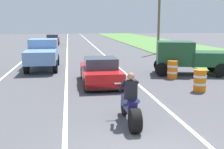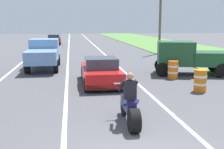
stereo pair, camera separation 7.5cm
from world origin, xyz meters
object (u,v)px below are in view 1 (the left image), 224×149
(pickup_truck_right_shoulder_dark_green, at_px, (190,56))
(construction_barrel_nearest, at_px, (200,80))
(distant_car_far_ahead, at_px, (53,39))
(construction_barrel_mid, at_px, (172,70))
(sports_car_red, at_px, (100,72))
(pickup_truck_left_lane_light_blue, at_px, (43,53))
(motorcycle_with_rider, at_px, (130,106))

(pickup_truck_right_shoulder_dark_green, distance_m, construction_barrel_nearest, 4.45)
(construction_barrel_nearest, relative_size, distant_car_far_ahead, 0.25)
(pickup_truck_right_shoulder_dark_green, relative_size, construction_barrel_mid, 5.14)
(sports_car_red, bearing_deg, construction_barrel_nearest, -27.92)
(sports_car_red, height_order, construction_barrel_mid, sports_car_red)
(pickup_truck_right_shoulder_dark_green, xyz_separation_m, construction_barrel_mid, (-1.52, -1.09, -0.60))
(sports_car_red, height_order, construction_barrel_nearest, sports_car_red)
(sports_car_red, distance_m, pickup_truck_left_lane_light_blue, 6.27)
(distant_car_far_ahead, bearing_deg, pickup_truck_right_shoulder_dark_green, -69.61)
(pickup_truck_right_shoulder_dark_green, xyz_separation_m, construction_barrel_nearest, (-1.40, -4.18, -0.60))
(motorcycle_with_rider, height_order, distant_car_far_ahead, motorcycle_with_rider)
(motorcycle_with_rider, xyz_separation_m, pickup_truck_right_shoulder_dark_green, (5.44, 7.88, 0.51))
(motorcycle_with_rider, xyz_separation_m, sports_car_red, (-0.24, 5.97, 0.04))
(sports_car_red, relative_size, pickup_truck_right_shoulder_dark_green, 0.84)
(distant_car_far_ahead, bearing_deg, sports_car_red, -82.13)
(sports_car_red, height_order, pickup_truck_left_lane_light_blue, pickup_truck_left_lane_light_blue)
(motorcycle_with_rider, relative_size, construction_barrel_nearest, 2.21)
(construction_barrel_nearest, height_order, distant_car_far_ahead, distant_car_far_ahead)
(motorcycle_with_rider, xyz_separation_m, construction_barrel_mid, (3.92, 6.79, -0.09))
(construction_barrel_nearest, bearing_deg, sports_car_red, 152.08)
(motorcycle_with_rider, xyz_separation_m, construction_barrel_nearest, (4.04, 3.70, -0.09))
(construction_barrel_mid, bearing_deg, pickup_truck_left_lane_light_blue, 148.90)
(pickup_truck_left_lane_light_blue, height_order, distant_car_far_ahead, pickup_truck_left_lane_light_blue)
(sports_car_red, bearing_deg, construction_barrel_mid, 11.16)
(motorcycle_with_rider, height_order, sports_car_red, motorcycle_with_rider)
(pickup_truck_left_lane_light_blue, distance_m, distant_car_far_ahead, 22.07)
(construction_barrel_nearest, relative_size, construction_barrel_mid, 1.00)
(pickup_truck_left_lane_light_blue, height_order, construction_barrel_nearest, pickup_truck_left_lane_light_blue)
(sports_car_red, height_order, pickup_truck_right_shoulder_dark_green, pickup_truck_right_shoulder_dark_green)
(pickup_truck_left_lane_light_blue, xyz_separation_m, construction_barrel_mid, (7.45, -4.49, -0.60))
(construction_barrel_nearest, bearing_deg, motorcycle_with_rider, -137.53)
(pickup_truck_left_lane_light_blue, relative_size, construction_barrel_mid, 4.80)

